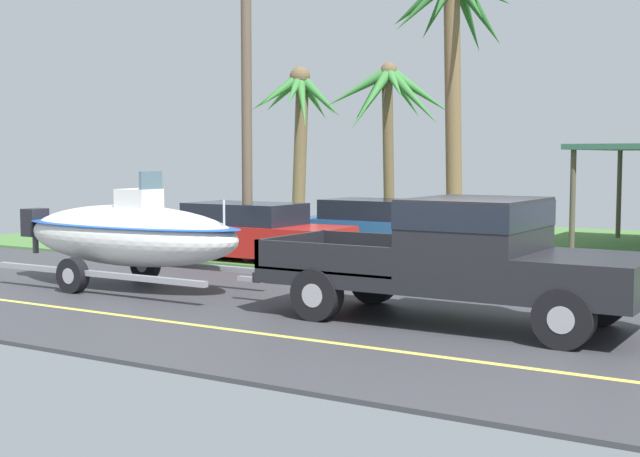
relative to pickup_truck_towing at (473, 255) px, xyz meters
name	(u,v)px	position (x,y,z in m)	size (l,w,h in m)	color
ground	(614,268)	(0.20, 8.01, -1.06)	(36.00, 22.00, 0.11)	#38383D
pickup_truck_towing	(473,255)	(0.00, 0.00, 0.00)	(5.95, 2.12, 1.88)	black
boat_on_trailer	(129,235)	(-6.88, 0.00, -0.03)	(6.23, 2.14, 2.21)	gray
parked_sedan_near	(251,233)	(-7.42, 4.64, -0.37)	(4.72, 1.81, 1.38)	#B21E19
parked_sedan_far	(385,227)	(-5.46, 7.71, -0.37)	(4.76, 1.88, 1.38)	#234C89
palm_tree_mid	(299,110)	(-9.81, 10.45, 2.83)	(3.01, 2.94, 5.20)	brown
palm_tree_far_left	(454,35)	(-3.04, 6.33, 4.12)	(2.93, 2.76, 6.79)	brown
palm_tree_far_right	(388,102)	(-6.99, 10.82, 3.00)	(3.44, 3.26, 5.20)	brown
utility_pole	(246,69)	(-7.23, 4.24, 3.43)	(0.24, 1.80, 8.64)	brown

